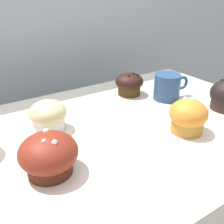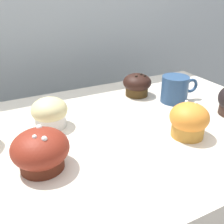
{
  "view_description": "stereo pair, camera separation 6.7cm",
  "coord_description": "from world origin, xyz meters",
  "px_view_note": "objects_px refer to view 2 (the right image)",
  "views": [
    {
      "loc": [
        -0.34,
        -0.5,
        1.27
      ],
      "look_at": [
        -0.01,
        0.01,
        0.97
      ],
      "focal_mm": 42.0,
      "sensor_mm": 36.0,
      "label": 1
    },
    {
      "loc": [
        -0.28,
        -0.53,
        1.27
      ],
      "look_at": [
        -0.01,
        0.01,
        0.97
      ],
      "focal_mm": 42.0,
      "sensor_mm": 36.0,
      "label": 2
    }
  ],
  "objects_px": {
    "muffin_back_left": "(50,113)",
    "coffee_cup": "(175,89)",
    "muffin_back_right": "(41,151)",
    "muffin_back_center": "(189,120)",
    "muffin_front_right": "(137,84)"
  },
  "relations": [
    {
      "from": "muffin_back_left",
      "to": "muffin_front_right",
      "type": "distance_m",
      "value": 0.33
    },
    {
      "from": "muffin_front_right",
      "to": "muffin_back_center",
      "type": "xyz_separation_m",
      "value": [
        -0.03,
        -0.29,
        0.0
      ]
    },
    {
      "from": "muffin_back_right",
      "to": "coffee_cup",
      "type": "xyz_separation_m",
      "value": [
        0.46,
        0.15,
        0.0
      ]
    },
    {
      "from": "muffin_back_right",
      "to": "coffee_cup",
      "type": "bearing_deg",
      "value": 17.92
    },
    {
      "from": "muffin_front_right",
      "to": "coffee_cup",
      "type": "height_order",
      "value": "coffee_cup"
    },
    {
      "from": "muffin_back_left",
      "to": "coffee_cup",
      "type": "distance_m",
      "value": 0.4
    },
    {
      "from": "coffee_cup",
      "to": "muffin_back_center",
      "type": "bearing_deg",
      "value": -120.49
    },
    {
      "from": "muffin_back_left",
      "to": "muffin_back_center",
      "type": "relative_size",
      "value": 0.99
    },
    {
      "from": "muffin_back_right",
      "to": "coffee_cup",
      "type": "distance_m",
      "value": 0.48
    },
    {
      "from": "muffin_back_left",
      "to": "muffin_back_right",
      "type": "xyz_separation_m",
      "value": [
        -0.06,
        -0.16,
        0.0
      ]
    },
    {
      "from": "muffin_back_left",
      "to": "muffin_front_right",
      "type": "relative_size",
      "value": 0.99
    },
    {
      "from": "muffin_back_center",
      "to": "coffee_cup",
      "type": "relative_size",
      "value": 0.75
    },
    {
      "from": "muffin_back_right",
      "to": "muffin_back_center",
      "type": "height_order",
      "value": "same"
    },
    {
      "from": "muffin_back_left",
      "to": "muffin_back_center",
      "type": "xyz_separation_m",
      "value": [
        0.29,
        -0.2,
        0.0
      ]
    },
    {
      "from": "coffee_cup",
      "to": "muffin_back_left",
      "type": "bearing_deg",
      "value": 177.87
    }
  ]
}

